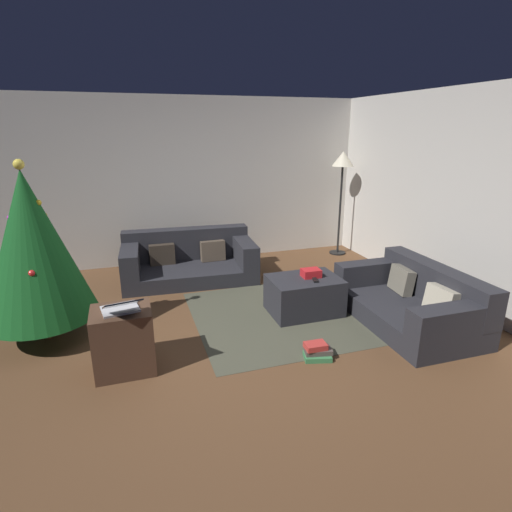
{
  "coord_description": "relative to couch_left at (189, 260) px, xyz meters",
  "views": [
    {
      "loc": [
        -0.76,
        -3.48,
        2.12
      ],
      "look_at": [
        0.59,
        0.67,
        0.75
      ],
      "focal_mm": 28.64,
      "sensor_mm": 36.0,
      "label": 1
    }
  ],
  "objects": [
    {
      "name": "christmas_tree",
      "position": [
        -1.72,
        -1.38,
        0.75
      ],
      "size": [
        1.1,
        1.1,
        1.85
      ],
      "color": "brown",
      "rests_on": "ground_plane"
    },
    {
      "name": "gift_box",
      "position": [
        1.2,
        -1.62,
        0.22
      ],
      "size": [
        0.22,
        0.17,
        0.09
      ],
      "primitive_type": "cube",
      "rotation": [
        0.0,
        0.0,
        -0.03
      ],
      "color": "red",
      "rests_on": "ottoman"
    },
    {
      "name": "corner_partition",
      "position": [
        3.08,
        -2.26,
        1.04
      ],
      "size": [
        0.12,
        6.4,
        2.6
      ],
      "primitive_type": "cube",
      "color": "beige",
      "rests_on": "ground_plane"
    },
    {
      "name": "tv_remote",
      "position": [
        1.19,
        -1.75,
        0.19
      ],
      "size": [
        0.09,
        0.17,
        0.02
      ],
      "primitive_type": "cube",
      "rotation": [
        0.0,
        0.0,
        -0.25
      ],
      "color": "black",
      "rests_on": "ottoman"
    },
    {
      "name": "couch_right",
      "position": [
        2.19,
        -2.25,
        -0.01
      ],
      "size": [
        0.98,
        1.67,
        0.64
      ],
      "rotation": [
        0.0,
        0.0,
        1.56
      ],
      "color": "#26262B",
      "rests_on": "ground_plane"
    },
    {
      "name": "book_stack",
      "position": [
        0.81,
        -2.62,
        -0.19
      ],
      "size": [
        0.31,
        0.25,
        0.15
      ],
      "color": "#387A47",
      "rests_on": "ground_plane"
    },
    {
      "name": "couch_left",
      "position": [
        0.0,
        0.0,
        0.0
      ],
      "size": [
        1.92,
        1.1,
        0.68
      ],
      "rotation": [
        0.0,
        0.0,
        3.08
      ],
      "color": "#26262B",
      "rests_on": "ground_plane"
    },
    {
      "name": "area_rug",
      "position": [
        1.11,
        -1.64,
        -0.26
      ],
      "size": [
        2.6,
        2.0,
        0.01
      ],
      "primitive_type": "cube",
      "color": "#454636",
      "rests_on": "ground_plane"
    },
    {
      "name": "ottoman",
      "position": [
        1.11,
        -1.64,
        -0.04
      ],
      "size": [
        0.82,
        0.6,
        0.44
      ],
      "primitive_type": "cube",
      "color": "#26262B",
      "rests_on": "ground_plane"
    },
    {
      "name": "ground_plane",
      "position": [
        -0.06,
        -2.26,
        -0.26
      ],
      "size": [
        6.4,
        6.4,
        0.0
      ],
      "primitive_type": "plane",
      "color": "brown"
    },
    {
      "name": "laptop",
      "position": [
        -0.93,
        -2.32,
        0.39
      ],
      "size": [
        0.37,
        0.46,
        0.19
      ],
      "color": "silver",
      "rests_on": "side_table"
    },
    {
      "name": "rear_partition",
      "position": [
        -0.06,
        0.88,
        1.04
      ],
      "size": [
        6.4,
        0.12,
        2.6
      ],
      "primitive_type": "cube",
      "color": "beige",
      "rests_on": "ground_plane"
    },
    {
      "name": "corner_lamp",
      "position": [
        2.68,
        0.39,
        1.24
      ],
      "size": [
        0.36,
        0.36,
        1.75
      ],
      "color": "black",
      "rests_on": "ground_plane"
    },
    {
      "name": "side_table",
      "position": [
        -0.94,
        -2.25,
        0.04
      ],
      "size": [
        0.52,
        0.44,
        0.59
      ],
      "primitive_type": "cube",
      "color": "#4C3323",
      "rests_on": "ground_plane"
    }
  ]
}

